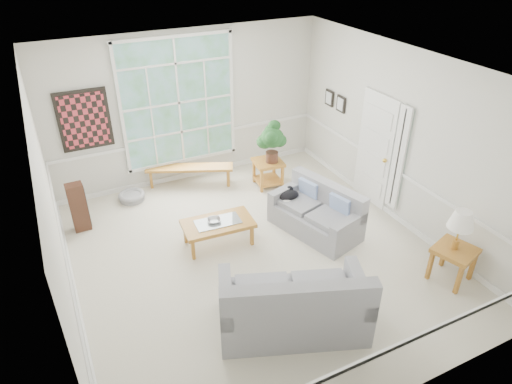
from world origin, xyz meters
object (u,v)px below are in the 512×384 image
coffee_table (218,233)px  side_table (452,264)px  loveseat_front (293,296)px  end_table (268,173)px  loveseat_right (316,210)px

coffee_table → side_table: size_ratio=2.04×
loveseat_front → end_table: (1.44, 3.47, -0.24)m
loveseat_front → coffee_table: bearing=116.2°
loveseat_right → end_table: size_ratio=2.81×
loveseat_front → side_table: (2.57, -0.24, -0.23)m
loveseat_front → coffee_table: loveseat_front is taller
end_table → side_table: size_ratio=0.98×
loveseat_front → coffee_table: (-0.20, 2.09, -0.30)m
coffee_table → side_table: bearing=-36.3°
coffee_table → loveseat_front: bearing=-80.7°
loveseat_right → loveseat_front: (-1.43, -1.70, 0.09)m
side_table → coffee_table: bearing=139.9°
loveseat_right → coffee_table: 1.69m
coffee_table → side_table: side_table is taller
loveseat_front → coffee_table: size_ratio=1.65×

